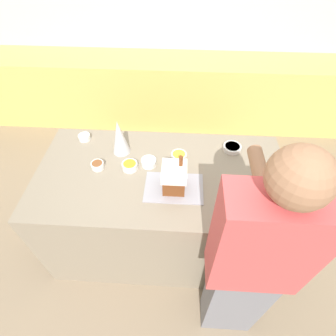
{
  "coord_description": "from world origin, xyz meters",
  "views": [
    {
      "loc": [
        0.12,
        -1.24,
        2.31
      ],
      "look_at": [
        0.05,
        0.0,
        0.98
      ],
      "focal_mm": 28.0,
      "sensor_mm": 36.0,
      "label": 1
    }
  ],
  "objects_px": {
    "candy_bowl_near_tray_left": "(130,166)",
    "person": "(249,267)",
    "candy_bowl_far_left": "(179,156)",
    "candy_bowl_behind_tray": "(232,147)",
    "decorative_tree": "(119,137)",
    "candy_bowl_front_corner": "(84,137)",
    "candy_bowl_center_rear": "(149,162)",
    "candy_bowl_near_tray_right": "(98,165)",
    "baking_tray": "(174,188)",
    "gingerbread_house": "(174,177)"
  },
  "relations": [
    {
      "from": "candy_bowl_near_tray_left",
      "to": "person",
      "type": "distance_m",
      "value": 1.02
    },
    {
      "from": "candy_bowl_far_left",
      "to": "candy_bowl_behind_tray",
      "type": "height_order",
      "value": "candy_bowl_far_left"
    },
    {
      "from": "candy_bowl_far_left",
      "to": "candy_bowl_behind_tray",
      "type": "distance_m",
      "value": 0.43
    },
    {
      "from": "decorative_tree",
      "to": "candy_bowl_front_corner",
      "type": "bearing_deg",
      "value": 159.23
    },
    {
      "from": "candy_bowl_near_tray_left",
      "to": "decorative_tree",
      "type": "bearing_deg",
      "value": 117.77
    },
    {
      "from": "candy_bowl_center_rear",
      "to": "candy_bowl_near_tray_left",
      "type": "height_order",
      "value": "same"
    },
    {
      "from": "candy_bowl_center_rear",
      "to": "candy_bowl_near_tray_right",
      "type": "height_order",
      "value": "candy_bowl_center_rear"
    },
    {
      "from": "candy_bowl_near_tray_right",
      "to": "candy_bowl_behind_tray",
      "type": "relative_size",
      "value": 0.66
    },
    {
      "from": "candy_bowl_front_corner",
      "to": "candy_bowl_near_tray_right",
      "type": "bearing_deg",
      "value": -59.05
    },
    {
      "from": "candy_bowl_near_tray_left",
      "to": "person",
      "type": "bearing_deg",
      "value": -42.0
    },
    {
      "from": "decorative_tree",
      "to": "candy_bowl_front_corner",
      "type": "xyz_separation_m",
      "value": [
        -0.32,
        0.12,
        -0.12
      ]
    },
    {
      "from": "baking_tray",
      "to": "candy_bowl_near_tray_right",
      "type": "xyz_separation_m",
      "value": [
        -0.56,
        0.16,
        0.02
      ]
    },
    {
      "from": "candy_bowl_center_rear",
      "to": "candy_bowl_near_tray_left",
      "type": "xyz_separation_m",
      "value": [
        -0.13,
        -0.05,
        0.0
      ]
    },
    {
      "from": "gingerbread_house",
      "to": "candy_bowl_near_tray_right",
      "type": "xyz_separation_m",
      "value": [
        -0.56,
        0.16,
        -0.08
      ]
    },
    {
      "from": "decorative_tree",
      "to": "candy_bowl_front_corner",
      "type": "relative_size",
      "value": 3.05
    },
    {
      "from": "baking_tray",
      "to": "candy_bowl_far_left",
      "type": "height_order",
      "value": "candy_bowl_far_left"
    },
    {
      "from": "person",
      "to": "candy_bowl_far_left",
      "type": "bearing_deg",
      "value": 117.01
    },
    {
      "from": "candy_bowl_near_tray_left",
      "to": "candy_bowl_far_left",
      "type": "bearing_deg",
      "value": 18.69
    },
    {
      "from": "decorative_tree",
      "to": "candy_bowl_near_tray_right",
      "type": "height_order",
      "value": "decorative_tree"
    },
    {
      "from": "baking_tray",
      "to": "candy_bowl_front_corner",
      "type": "height_order",
      "value": "candy_bowl_front_corner"
    },
    {
      "from": "candy_bowl_behind_tray",
      "to": "candy_bowl_front_corner",
      "type": "bearing_deg",
      "value": 177.48
    },
    {
      "from": "gingerbread_house",
      "to": "candy_bowl_near_tray_right",
      "type": "height_order",
      "value": "gingerbread_house"
    },
    {
      "from": "gingerbread_house",
      "to": "candy_bowl_front_corner",
      "type": "bearing_deg",
      "value": 147.97
    },
    {
      "from": "baking_tray",
      "to": "candy_bowl_front_corner",
      "type": "bearing_deg",
      "value": 147.95
    },
    {
      "from": "candy_bowl_near_tray_right",
      "to": "candy_bowl_behind_tray",
      "type": "bearing_deg",
      "value": 14.44
    },
    {
      "from": "candy_bowl_front_corner",
      "to": "person",
      "type": "height_order",
      "value": "person"
    },
    {
      "from": "candy_bowl_far_left",
      "to": "candy_bowl_behind_tray",
      "type": "xyz_separation_m",
      "value": [
        0.41,
        0.13,
        -0.01
      ]
    },
    {
      "from": "candy_bowl_near_tray_left",
      "to": "gingerbread_house",
      "type": "bearing_deg",
      "value": -26.85
    },
    {
      "from": "candy_bowl_behind_tray",
      "to": "person",
      "type": "xyz_separation_m",
      "value": [
        -0.0,
        -0.93,
        -0.03
      ]
    },
    {
      "from": "candy_bowl_front_corner",
      "to": "candy_bowl_center_rear",
      "type": "bearing_deg",
      "value": -24.83
    },
    {
      "from": "baking_tray",
      "to": "gingerbread_house",
      "type": "height_order",
      "value": "gingerbread_house"
    },
    {
      "from": "candy_bowl_far_left",
      "to": "candy_bowl_near_tray_left",
      "type": "height_order",
      "value": "candy_bowl_far_left"
    },
    {
      "from": "baking_tray",
      "to": "gingerbread_house",
      "type": "distance_m",
      "value": 0.11
    },
    {
      "from": "decorative_tree",
      "to": "candy_bowl_behind_tray",
      "type": "distance_m",
      "value": 0.86
    },
    {
      "from": "baking_tray",
      "to": "gingerbread_house",
      "type": "bearing_deg",
      "value": 34.7
    },
    {
      "from": "gingerbread_house",
      "to": "candy_bowl_behind_tray",
      "type": "relative_size",
      "value": 1.92
    },
    {
      "from": "candy_bowl_near_tray_left",
      "to": "candy_bowl_near_tray_right",
      "type": "bearing_deg",
      "value": -178.3
    },
    {
      "from": "gingerbread_house",
      "to": "candy_bowl_near_tray_left",
      "type": "height_order",
      "value": "gingerbread_house"
    },
    {
      "from": "candy_bowl_center_rear",
      "to": "candy_bowl_behind_tray",
      "type": "height_order",
      "value": "candy_bowl_center_rear"
    },
    {
      "from": "person",
      "to": "candy_bowl_behind_tray",
      "type": "bearing_deg",
      "value": 89.84
    },
    {
      "from": "candy_bowl_near_tray_right",
      "to": "person",
      "type": "relative_size",
      "value": 0.05
    },
    {
      "from": "baking_tray",
      "to": "candy_bowl_behind_tray",
      "type": "height_order",
      "value": "candy_bowl_behind_tray"
    },
    {
      "from": "candy_bowl_near_tray_right",
      "to": "person",
      "type": "xyz_separation_m",
      "value": [
        0.99,
        -0.67,
        -0.03
      ]
    },
    {
      "from": "baking_tray",
      "to": "candy_bowl_near_tray_right",
      "type": "distance_m",
      "value": 0.58
    },
    {
      "from": "gingerbread_house",
      "to": "person",
      "type": "relative_size",
      "value": 0.15
    },
    {
      "from": "candy_bowl_behind_tray",
      "to": "candy_bowl_front_corner",
      "type": "xyz_separation_m",
      "value": [
        -1.17,
        0.05,
        0.0
      ]
    },
    {
      "from": "candy_bowl_near_tray_left",
      "to": "person",
      "type": "relative_size",
      "value": 0.06
    },
    {
      "from": "candy_bowl_far_left",
      "to": "decorative_tree",
      "type": "bearing_deg",
      "value": 172.39
    },
    {
      "from": "baking_tray",
      "to": "candy_bowl_near_tray_right",
      "type": "relative_size",
      "value": 4.28
    },
    {
      "from": "gingerbread_house",
      "to": "candy_bowl_center_rear",
      "type": "bearing_deg",
      "value": 132.57
    }
  ]
}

